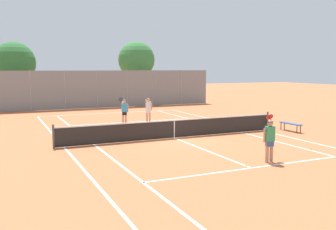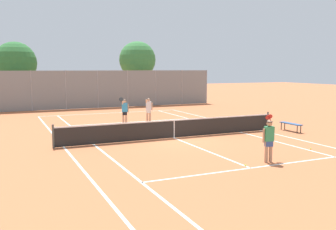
{
  "view_description": "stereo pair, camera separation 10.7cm",
  "coord_description": "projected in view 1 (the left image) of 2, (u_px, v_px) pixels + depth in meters",
  "views": [
    {
      "loc": [
        -8.12,
        -16.99,
        3.53
      ],
      "look_at": [
        0.34,
        1.5,
        1.0
      ],
      "focal_mm": 40.0,
      "sensor_mm": 36.0,
      "label": 1
    },
    {
      "loc": [
        -8.02,
        -17.03,
        3.53
      ],
      "look_at": [
        0.34,
        1.5,
        1.0
      ],
      "focal_mm": 40.0,
      "sensor_mm": 36.0,
      "label": 2
    }
  ],
  "objects": [
    {
      "name": "loose_tennis_ball_1",
      "position": [
        175.0,
        125.0,
        23.18
      ],
      "size": [
        0.07,
        0.07,
        0.07
      ],
      "primitive_type": "sphere",
      "color": "#D1DB33",
      "rests_on": "ground"
    },
    {
      "name": "player_far_left",
      "position": [
        124.0,
        110.0,
        23.51
      ],
      "size": [
        0.77,
        0.71,
        1.77
      ],
      "color": "#D8A884",
      "rests_on": "ground"
    },
    {
      "name": "player_far_right",
      "position": [
        148.0,
        109.0,
        24.62
      ],
      "size": [
        0.55,
        0.46,
        1.6
      ],
      "color": "#D8A884",
      "rests_on": "ground"
    },
    {
      "name": "ground_plane",
      "position": [
        174.0,
        138.0,
        19.12
      ],
      "size": [
        120.0,
        120.0,
        0.0
      ],
      "primitive_type": "plane",
      "color": "#BC663D"
    },
    {
      "name": "tennis_net",
      "position": [
        174.0,
        128.0,
        19.05
      ],
      "size": [
        12.0,
        0.1,
        1.07
      ],
      "color": "#474C47",
      "rests_on": "ground"
    },
    {
      "name": "loose_tennis_ball_2",
      "position": [
        246.0,
        165.0,
        13.6
      ],
      "size": [
        0.07,
        0.07,
        0.07
      ],
      "primitive_type": "sphere",
      "color": "#D1DB33",
      "rests_on": "ground"
    },
    {
      "name": "court_line_markings",
      "position": [
        174.0,
        138.0,
        19.12
      ],
      "size": [
        11.1,
        23.9,
        0.01
      ],
      "color": "silver",
      "rests_on": "ground"
    },
    {
      "name": "loose_tennis_ball_0",
      "position": [
        311.0,
        149.0,
        16.44
      ],
      "size": [
        0.07,
        0.07,
        0.07
      ],
      "primitive_type": "sphere",
      "color": "#D1DB33",
      "rests_on": "ground"
    },
    {
      "name": "player_near_side",
      "position": [
        270.0,
        138.0,
        14.08
      ],
      "size": [
        0.76,
        0.72,
        1.77
      ],
      "color": "tan",
      "rests_on": "ground"
    },
    {
      "name": "back_fence",
      "position": [
        97.0,
        89.0,
        33.39
      ],
      "size": [
        22.49,
        0.08,
        3.38
      ],
      "color": "gray",
      "rests_on": "ground"
    },
    {
      "name": "loose_tennis_ball_3",
      "position": [
        76.0,
        131.0,
        21.16
      ],
      "size": [
        0.07,
        0.07,
        0.07
      ],
      "primitive_type": "sphere",
      "color": "#D1DB33",
      "rests_on": "ground"
    },
    {
      "name": "tree_behind_left",
      "position": [
        15.0,
        64.0,
        33.29
      ],
      "size": [
        3.74,
        3.74,
        5.91
      ],
      "color": "brown",
      "rests_on": "ground"
    },
    {
      "name": "courtside_bench",
      "position": [
        291.0,
        124.0,
        21.16
      ],
      "size": [
        0.36,
        1.5,
        0.47
      ],
      "color": "#33598C",
      "rests_on": "ground"
    },
    {
      "name": "tree_behind_right",
      "position": [
        137.0,
        61.0,
        38.55
      ],
      "size": [
        3.75,
        3.75,
        6.31
      ],
      "color": "brown",
      "rests_on": "ground"
    }
  ]
}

